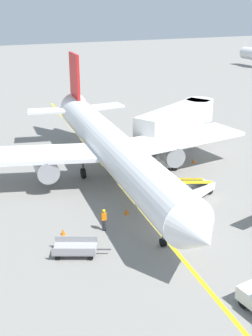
{
  "coord_description": "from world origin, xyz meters",
  "views": [
    {
      "loc": [
        -14.81,
        -22.85,
        15.41
      ],
      "look_at": [
        -0.68,
        7.25,
        2.5
      ],
      "focal_mm": 45.71,
      "sensor_mm": 36.0,
      "label": 1
    }
  ],
  "objects_px": {
    "safety_cone_nose_left": "(185,156)",
    "safety_cone_wingtip_left": "(127,212)",
    "airliner": "(110,145)",
    "baggage_cart_loaded": "(75,249)",
    "ground_crew_marshaller": "(104,219)",
    "ground_crew_wing_walker": "(143,198)",
    "safety_cone_wingtip_right": "(63,232)",
    "baggage_tug_near_wing": "(164,160)",
    "jet_bridge": "(181,118)",
    "belt_loader_forward_hold": "(196,189)",
    "safety_cone_nose_right": "(194,161)"
  },
  "relations": [
    {
      "from": "ground_crew_marshaller",
      "to": "safety_cone_wingtip_right",
      "type": "distance_m",
      "value": 3.02
    },
    {
      "from": "safety_cone_wingtip_left",
      "to": "safety_cone_nose_left",
      "type": "bearing_deg",
      "value": 39.17
    },
    {
      "from": "baggage_tug_near_wing",
      "to": "ground_crew_wing_walker",
      "type": "distance_m",
      "value": 9.15
    },
    {
      "from": "jet_bridge",
      "to": "safety_cone_wingtip_right",
      "type": "xyz_separation_m",
      "value": [
        -17.75,
        -13.06,
        -3.32
      ]
    },
    {
      "from": "airliner",
      "to": "safety_cone_wingtip_right",
      "type": "distance_m",
      "value": 10.82
    },
    {
      "from": "baggage_cart_loaded",
      "to": "safety_cone_wingtip_left",
      "type": "bearing_deg",
      "value": 34.66
    },
    {
      "from": "airliner",
      "to": "jet_bridge",
      "type": "xyz_separation_m",
      "value": [
        10.83,
        5.39,
        0.12
      ]
    },
    {
      "from": "airliner",
      "to": "ground_crew_marshaller",
      "type": "xyz_separation_m",
      "value": [
        -4.06,
        -8.34,
        -2.51
      ]
    },
    {
      "from": "airliner",
      "to": "safety_cone_nose_left",
      "type": "height_order",
      "value": "airliner"
    },
    {
      "from": "ground_crew_wing_walker",
      "to": "safety_cone_nose_left",
      "type": "distance_m",
      "value": 12.88
    },
    {
      "from": "airliner",
      "to": "baggage_cart_loaded",
      "type": "xyz_separation_m",
      "value": [
        -6.98,
        -10.53,
        -2.95
      ]
    },
    {
      "from": "jet_bridge",
      "to": "belt_loader_forward_hold",
      "type": "distance_m",
      "value": 13.42
    },
    {
      "from": "belt_loader_forward_hold",
      "to": "ground_crew_marshaller",
      "type": "height_order",
      "value": "belt_loader_forward_hold"
    },
    {
      "from": "ground_crew_wing_walker",
      "to": "safety_cone_wingtip_right",
      "type": "xyz_separation_m",
      "value": [
        -7.05,
        -1.29,
        -0.69
      ]
    },
    {
      "from": "jet_bridge",
      "to": "safety_cone_wingtip_left",
      "type": "xyz_separation_m",
      "value": [
        -12.32,
        -12.12,
        -3.32
      ]
    },
    {
      "from": "baggage_cart_loaded",
      "to": "safety_cone_nose_left",
      "type": "height_order",
      "value": "baggage_cart_loaded"
    },
    {
      "from": "safety_cone_nose_left",
      "to": "safety_cone_nose_right",
      "type": "distance_m",
      "value": 1.65
    },
    {
      "from": "safety_cone_wingtip_left",
      "to": "safety_cone_wingtip_right",
      "type": "height_order",
      "value": "same"
    },
    {
      "from": "safety_cone_nose_right",
      "to": "safety_cone_wingtip_right",
      "type": "distance_m",
      "value": 18.53
    },
    {
      "from": "safety_cone_nose_left",
      "to": "safety_cone_wingtip_right",
      "type": "xyz_separation_m",
      "value": [
        -16.53,
        -9.98,
        0.0
      ]
    },
    {
      "from": "belt_loader_forward_hold",
      "to": "safety_cone_wingtip_right",
      "type": "bearing_deg",
      "value": -174.02
    },
    {
      "from": "baggage_tug_near_wing",
      "to": "ground_crew_wing_walker",
      "type": "bearing_deg",
      "value": -130.47
    },
    {
      "from": "ground_crew_marshaller",
      "to": "safety_cone_wingtip_left",
      "type": "height_order",
      "value": "ground_crew_marshaller"
    },
    {
      "from": "baggage_tug_near_wing",
      "to": "belt_loader_forward_hold",
      "type": "bearing_deg",
      "value": -98.22
    },
    {
      "from": "baggage_cart_loaded",
      "to": "baggage_tug_near_wing",
      "type": "bearing_deg",
      "value": 40.4
    },
    {
      "from": "ground_crew_wing_walker",
      "to": "safety_cone_nose_left",
      "type": "relative_size",
      "value": 3.86
    },
    {
      "from": "safety_cone_wingtip_left",
      "to": "baggage_cart_loaded",
      "type": "bearing_deg",
      "value": -145.34
    },
    {
      "from": "belt_loader_forward_hold",
      "to": "safety_cone_wingtip_right",
      "type": "height_order",
      "value": "belt_loader_forward_hold"
    },
    {
      "from": "airliner",
      "to": "safety_cone_nose_left",
      "type": "distance_m",
      "value": 10.39
    },
    {
      "from": "airliner",
      "to": "safety_cone_wingtip_left",
      "type": "height_order",
      "value": "airliner"
    },
    {
      "from": "safety_cone_wingtip_right",
      "to": "ground_crew_marshaller",
      "type": "bearing_deg",
      "value": -13.18
    },
    {
      "from": "ground_crew_marshaller",
      "to": "safety_cone_wingtip_left",
      "type": "distance_m",
      "value": 3.1
    },
    {
      "from": "jet_bridge",
      "to": "belt_loader_forward_hold",
      "type": "height_order",
      "value": "jet_bridge"
    },
    {
      "from": "safety_cone_wingtip_left",
      "to": "belt_loader_forward_hold",
      "type": "bearing_deg",
      "value": 2.78
    },
    {
      "from": "safety_cone_nose_left",
      "to": "safety_cone_wingtip_left",
      "type": "height_order",
      "value": "same"
    },
    {
      "from": "safety_cone_wingtip_right",
      "to": "baggage_tug_near_wing",
      "type": "bearing_deg",
      "value": 32.42
    },
    {
      "from": "ground_crew_wing_walker",
      "to": "ground_crew_marshaller",
      "type": "bearing_deg",
      "value": -154.9
    },
    {
      "from": "ground_crew_wing_walker",
      "to": "safety_cone_wingtip_left",
      "type": "distance_m",
      "value": 1.8
    },
    {
      "from": "belt_loader_forward_hold",
      "to": "ground_crew_marshaller",
      "type": "bearing_deg",
      "value": -168.08
    },
    {
      "from": "safety_cone_nose_right",
      "to": "baggage_cart_loaded",
      "type": "bearing_deg",
      "value": -146.02
    },
    {
      "from": "belt_loader_forward_hold",
      "to": "safety_cone_nose_left",
      "type": "height_order",
      "value": "belt_loader_forward_hold"
    },
    {
      "from": "jet_bridge",
      "to": "safety_cone_nose_left",
      "type": "height_order",
      "value": "jet_bridge"
    },
    {
      "from": "airliner",
      "to": "jet_bridge",
      "type": "height_order",
      "value": "airliner"
    },
    {
      "from": "belt_loader_forward_hold",
      "to": "baggage_cart_loaded",
      "type": "relative_size",
      "value": 1.36
    },
    {
      "from": "safety_cone_nose_left",
      "to": "safety_cone_wingtip_left",
      "type": "bearing_deg",
      "value": -140.83
    },
    {
      "from": "ground_crew_marshaller",
      "to": "baggage_tug_near_wing",
      "type": "bearing_deg",
      "value": 41.38
    },
    {
      "from": "safety_cone_wingtip_right",
      "to": "ground_crew_wing_walker",
      "type": "bearing_deg",
      "value": 10.38
    },
    {
      "from": "baggage_tug_near_wing",
      "to": "safety_cone_wingtip_right",
      "type": "bearing_deg",
      "value": -147.58
    },
    {
      "from": "baggage_tug_near_wing",
      "to": "belt_loader_forward_hold",
      "type": "height_order",
      "value": "belt_loader_forward_hold"
    },
    {
      "from": "jet_bridge",
      "to": "safety_cone_wingtip_right",
      "type": "distance_m",
      "value": 22.28
    }
  ]
}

